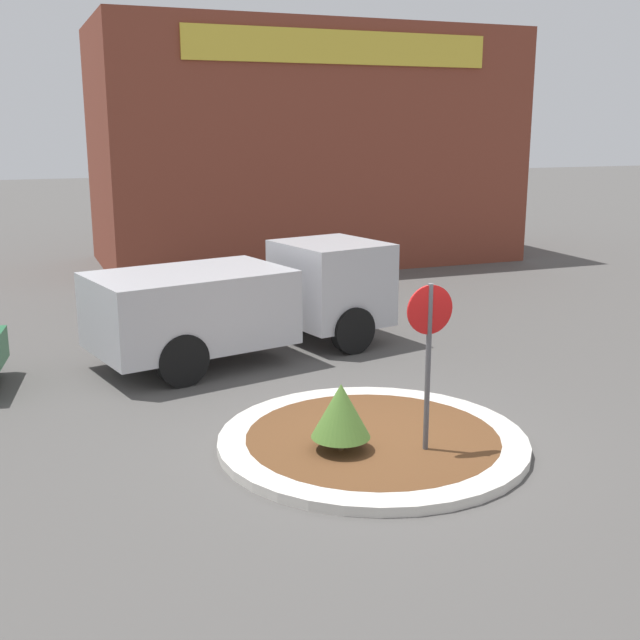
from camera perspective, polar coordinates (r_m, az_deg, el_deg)
The scene contains 6 objects.
ground_plane at distance 11.14m, azimuth 3.74°, elevation -8.85°, with size 120.00×120.00×0.00m, color #514F4C.
traffic_island at distance 11.11m, azimuth 3.75°, elevation -8.54°, with size 4.23×4.23×0.13m.
stop_sign at distance 10.27m, azimuth 7.75°, elevation -1.48°, with size 0.64×0.07×2.34m.
island_shrub at distance 10.43m, azimuth 1.50°, elevation -6.45°, with size 0.78×0.78×0.90m.
utility_truck at distance 15.04m, azimuth -5.17°, elevation 1.48°, with size 6.02×3.29×2.02m.
storefront_building at distance 26.07m, azimuth -1.11°, elevation 12.21°, with size 12.83×6.07×7.16m.
Camera 1 is at (-4.39, -9.30, 4.27)m, focal length 45.00 mm.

